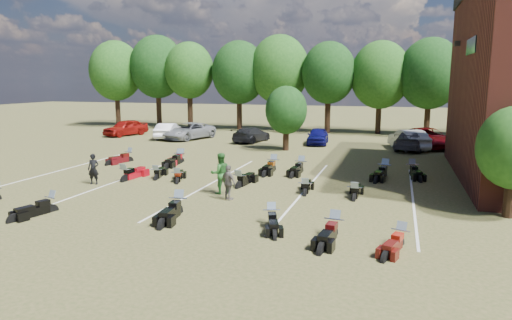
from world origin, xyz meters
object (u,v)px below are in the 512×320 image
at_px(car_0, 126,128).
at_px(person_grey, 228,182).
at_px(person_black, 93,169).
at_px(motorcycle_3, 179,214).
at_px(person_green, 220,173).
at_px(motorcycle_7, 125,181).
at_px(motorcycle_14, 129,161).
at_px(car_4, 318,136).

relative_size(car_0, person_grey, 2.90).
height_order(person_black, motorcycle_3, person_black).
bearing_deg(person_grey, person_green, -19.69).
relative_size(car_0, motorcycle_7, 1.91).
bearing_deg(person_black, person_green, -12.05).
bearing_deg(car_0, person_grey, -31.02).
relative_size(motorcycle_7, motorcycle_14, 1.06).
relative_size(person_black, motorcycle_14, 0.70).
bearing_deg(car_4, person_black, -119.56).
height_order(car_4, motorcycle_3, car_4).
bearing_deg(motorcycle_14, car_4, 64.38).
height_order(person_green, person_grey, person_green).
height_order(person_green, motorcycle_7, person_green).
bearing_deg(person_black, motorcycle_14, 94.96).
bearing_deg(person_green, person_black, -35.19).
bearing_deg(car_0, motorcycle_3, -36.42).
relative_size(car_4, person_black, 2.55).
relative_size(person_black, person_green, 0.81).
distance_m(car_4, motorcycle_3, 22.27).
relative_size(car_4, motorcycle_3, 1.66).
relative_size(motorcycle_3, motorcycle_14, 1.07).
distance_m(car_0, motorcycle_14, 15.19).
distance_m(car_4, person_grey, 19.46).
height_order(car_0, person_green, person_green).
bearing_deg(person_black, car_0, 106.06).
height_order(person_black, person_grey, same).
height_order(car_4, person_black, person_black).
height_order(car_0, motorcycle_7, car_0).
relative_size(person_grey, motorcycle_3, 0.65).
xyz_separation_m(car_0, person_grey, (18.27, -19.94, 0.01)).
bearing_deg(motorcycle_3, car_0, 120.11).
xyz_separation_m(person_green, person_grey, (0.78, -0.97, -0.18)).
relative_size(car_4, person_grey, 2.55).
bearing_deg(motorcycle_7, motorcycle_3, 143.70).
distance_m(person_black, motorcycle_7, 1.76).
xyz_separation_m(car_0, person_green, (17.49, -18.97, 0.19)).
height_order(car_0, motorcycle_3, car_0).
bearing_deg(motorcycle_3, car_4, 78.25).
bearing_deg(motorcycle_14, car_0, 139.21).
distance_m(car_4, motorcycle_7, 18.99).
relative_size(person_grey, motorcycle_7, 0.66).
bearing_deg(car_0, motorcycle_7, -40.65).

